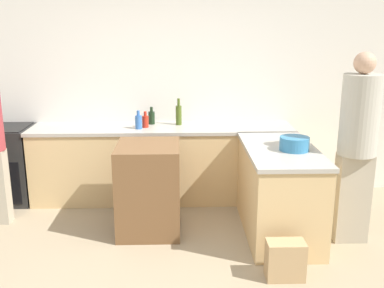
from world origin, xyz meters
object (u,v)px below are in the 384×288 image
range_oven (1,164)px  hot_sauce_bottle (145,121)px  olive_oil_bottle (179,114)px  paper_bag (285,260)px  island_table (149,188)px  water_bottle_blue (139,121)px  mixing_bowl (294,144)px  wine_bottle_dark (152,117)px  person_at_peninsula (357,142)px

range_oven → hot_sauce_bottle: hot_sauce_bottle is taller
range_oven → olive_oil_bottle: size_ratio=2.85×
paper_bag → hot_sauce_bottle: bearing=125.1°
island_table → water_bottle_blue: bearing=101.4°
mixing_bowl → paper_bag: bearing=-106.1°
range_oven → olive_oil_bottle: (2.13, 0.12, 0.57)m
mixing_bowl → olive_oil_bottle: bearing=133.5°
range_oven → wine_bottle_dark: bearing=5.3°
wine_bottle_dark → paper_bag: wine_bottle_dark is taller
olive_oil_bottle → paper_bag: size_ratio=0.96×
mixing_bowl → water_bottle_blue: 1.84m
hot_sauce_bottle → mixing_bowl: bearing=-34.6°
mixing_bowl → hot_sauce_bottle: (-1.50, 1.03, 0.01)m
water_bottle_blue → person_at_peninsula: bearing=-26.4°
hot_sauce_bottle → wine_bottle_dark: size_ratio=0.90×
hot_sauce_bottle → water_bottle_blue: bearing=-136.8°
water_bottle_blue → paper_bag: 2.35m
mixing_bowl → water_bottle_blue: bearing=148.4°
island_table → hot_sauce_bottle: size_ratio=4.86×
mixing_bowl → olive_oil_bottle: (-1.11, 1.16, 0.06)m
olive_oil_bottle → island_table: bearing=-107.3°
olive_oil_bottle → water_bottle_blue: 0.51m
mixing_bowl → wine_bottle_dark: 1.88m
hot_sauce_bottle → wine_bottle_dark: 0.19m
range_oven → olive_oil_bottle: bearing=3.2°
person_at_peninsula → olive_oil_bottle: bearing=143.0°
mixing_bowl → olive_oil_bottle: olive_oil_bottle is taller
island_table → olive_oil_bottle: (0.31, 0.98, 0.57)m
island_table → water_bottle_blue: water_bottle_blue is taller
mixing_bowl → olive_oil_bottle: size_ratio=0.89×
mixing_bowl → wine_bottle_dark: wine_bottle_dark is taller
mixing_bowl → water_bottle_blue: water_bottle_blue is taller
water_bottle_blue → paper_bag: (1.35, -1.74, -0.81)m
wine_bottle_dark → person_at_peninsula: person_at_peninsula is taller
mixing_bowl → olive_oil_bottle: 1.61m
olive_oil_bottle → person_at_peninsula: person_at_peninsula is taller
water_bottle_blue → island_table: bearing=-78.6°
water_bottle_blue → wine_bottle_dark: bearing=61.4°
mixing_bowl → person_at_peninsula: person_at_peninsula is taller
island_table → hot_sauce_bottle: (-0.08, 0.85, 0.52)m
mixing_bowl → water_bottle_blue: size_ratio=1.32×
range_oven → wine_bottle_dark: 1.88m
mixing_bowl → water_bottle_blue: (-1.57, 0.96, 0.02)m
range_oven → wine_bottle_dark: (1.80, 0.17, 0.53)m
range_oven → person_at_peninsula: (3.80, -1.14, 0.54)m
olive_oil_bottle → person_at_peninsula: 2.09m
olive_oil_bottle → person_at_peninsula: (1.67, -1.26, -0.03)m
range_oven → water_bottle_blue: water_bottle_blue is taller
island_table → paper_bag: bearing=-38.9°
range_oven → island_table: island_table is taller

